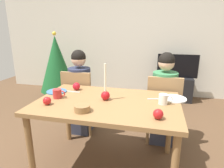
# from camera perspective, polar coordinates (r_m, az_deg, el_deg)

# --- Properties ---
(ground_plane) EXTENTS (7.68, 7.68, 0.00)m
(ground_plane) POSITION_cam_1_polar(r_m,az_deg,el_deg) (2.30, -1.25, -22.71)
(ground_plane) COLOR brown
(back_wall) EXTENTS (6.40, 0.10, 2.60)m
(back_wall) POSITION_cam_1_polar(r_m,az_deg,el_deg) (4.36, 7.59, 14.12)
(back_wall) COLOR beige
(back_wall) RESTS_ON ground
(dining_table) EXTENTS (1.40, 0.90, 0.75)m
(dining_table) POSITION_cam_1_polar(r_m,az_deg,el_deg) (1.96, -1.37, -7.32)
(dining_table) COLOR olive
(dining_table) RESTS_ON ground
(chair_left) EXTENTS (0.40, 0.40, 0.90)m
(chair_left) POSITION_cam_1_polar(r_m,az_deg,el_deg) (2.72, -9.49, -4.16)
(chair_left) COLOR #99754C
(chair_left) RESTS_ON ground
(chair_right) EXTENTS (0.40, 0.40, 0.90)m
(chair_right) POSITION_cam_1_polar(r_m,az_deg,el_deg) (2.52, 14.76, -6.14)
(chair_right) COLOR #99754C
(chair_right) RESTS_ON ground
(person_left_child) EXTENTS (0.30, 0.30, 1.17)m
(person_left_child) POSITION_cam_1_polar(r_m,az_deg,el_deg) (2.73, -9.28, -2.80)
(person_left_child) COLOR #33384C
(person_left_child) RESTS_ON ground
(person_right_child) EXTENTS (0.30, 0.30, 1.17)m
(person_right_child) POSITION_cam_1_polar(r_m,az_deg,el_deg) (2.53, 14.84, -4.66)
(person_right_child) COLOR #33384C
(person_right_child) RESTS_ON ground
(tv_stand) EXTENTS (0.64, 0.40, 0.48)m
(tv_stand) POSITION_cam_1_polar(r_m,az_deg,el_deg) (4.23, 18.05, -1.22)
(tv_stand) COLOR black
(tv_stand) RESTS_ON ground
(tv) EXTENTS (0.79, 0.05, 0.46)m
(tv) POSITION_cam_1_polar(r_m,az_deg,el_deg) (4.12, 18.62, 5.03)
(tv) COLOR black
(tv) RESTS_ON tv_stand
(christmas_tree) EXTENTS (0.73, 0.73, 1.37)m
(christmas_tree) POSITION_cam_1_polar(r_m,az_deg,el_deg) (4.27, -15.92, 5.72)
(christmas_tree) COLOR brown
(christmas_tree) RESTS_ON ground
(candle_centerpiece) EXTENTS (0.09, 0.09, 0.37)m
(candle_centerpiece) POSITION_cam_1_polar(r_m,az_deg,el_deg) (1.94, -1.95, -2.61)
(candle_centerpiece) COLOR red
(candle_centerpiece) RESTS_ON dining_table
(plate_left) EXTENTS (0.22, 0.22, 0.01)m
(plate_left) POSITION_cam_1_polar(r_m,az_deg,el_deg) (2.28, -15.90, -2.09)
(plate_left) COLOR teal
(plate_left) RESTS_ON dining_table
(plate_right) EXTENTS (0.25, 0.25, 0.01)m
(plate_right) POSITION_cam_1_polar(r_m,az_deg,el_deg) (2.07, 17.69, -4.07)
(plate_right) COLOR silver
(plate_right) RESTS_ON dining_table
(mug_left) EXTENTS (0.13, 0.09, 0.09)m
(mug_left) POSITION_cam_1_polar(r_m,az_deg,el_deg) (2.07, -15.65, -2.72)
(mug_left) COLOR #B72D2D
(mug_left) RESTS_ON dining_table
(mug_right) EXTENTS (0.13, 0.09, 0.10)m
(mug_right) POSITION_cam_1_polar(r_m,az_deg,el_deg) (1.90, 14.88, -4.31)
(mug_right) COLOR silver
(mug_right) RESTS_ON dining_table
(fork_left) EXTENTS (0.18, 0.02, 0.01)m
(fork_left) POSITION_cam_1_polar(r_m,az_deg,el_deg) (2.24, -11.54, -2.20)
(fork_left) COLOR silver
(fork_left) RESTS_ON dining_table
(fork_right) EXTENTS (0.18, 0.06, 0.01)m
(fork_right) POSITION_cam_1_polar(r_m,az_deg,el_deg) (2.02, 12.81, -4.25)
(fork_right) COLOR silver
(fork_right) RESTS_ON dining_table
(bowl_walnuts) EXTENTS (0.14, 0.14, 0.06)m
(bowl_walnuts) POSITION_cam_1_polar(r_m,az_deg,el_deg) (1.71, -8.73, -7.02)
(bowl_walnuts) COLOR olive
(bowl_walnuts) RESTS_ON dining_table
(apple_near_candle) EXTENTS (0.08, 0.08, 0.08)m
(apple_near_candle) POSITION_cam_1_polar(r_m,az_deg,el_deg) (1.59, 13.36, -8.56)
(apple_near_candle) COLOR #AC181B
(apple_near_candle) RESTS_ON dining_table
(apple_by_left_plate) EXTENTS (0.09, 0.09, 0.09)m
(apple_by_left_plate) POSITION_cam_1_polar(r_m,az_deg,el_deg) (2.29, -10.39, -0.67)
(apple_by_left_plate) COLOR red
(apple_by_left_plate) RESTS_ON dining_table
(apple_by_right_mug) EXTENTS (0.08, 0.08, 0.08)m
(apple_by_right_mug) POSITION_cam_1_polar(r_m,az_deg,el_deg) (1.93, -18.50, -4.67)
(apple_by_right_mug) COLOR red
(apple_by_right_mug) RESTS_ON dining_table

